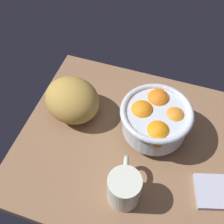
% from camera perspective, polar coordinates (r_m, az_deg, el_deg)
% --- Properties ---
extents(ground_plane, '(0.71, 0.54, 0.03)m').
position_cam_1_polar(ground_plane, '(0.80, 7.03, -7.65)').
color(ground_plane, '#856043').
extents(fruit_bowl, '(0.19, 0.19, 0.12)m').
position_cam_1_polar(fruit_bowl, '(0.76, 8.52, -1.34)').
color(fruit_bowl, silver).
rests_on(fruit_bowl, ground).
extents(bread_loaf, '(0.20, 0.19, 0.11)m').
position_cam_1_polar(bread_loaf, '(0.81, -7.90, 2.39)').
color(bread_loaf, '#B58D41').
rests_on(bread_loaf, ground).
extents(napkin_folded, '(0.13, 0.12, 0.01)m').
position_cam_1_polar(napkin_folded, '(0.77, 20.40, -14.61)').
color(napkin_folded, '#B2B6CB').
rests_on(napkin_folded, ground).
extents(mug, '(0.08, 0.12, 0.10)m').
position_cam_1_polar(mug, '(0.69, 2.44, -14.72)').
color(mug, silver).
rests_on(mug, ground).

